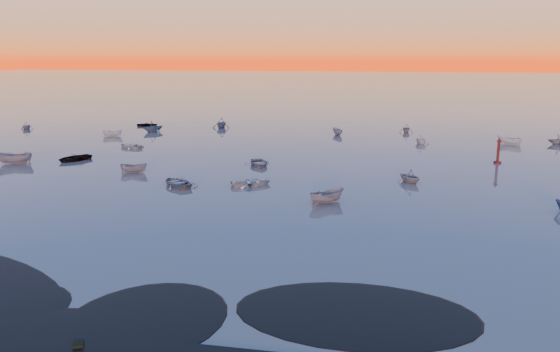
% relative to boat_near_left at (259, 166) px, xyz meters
% --- Properties ---
extents(ground, '(600.00, 600.00, 0.00)m').
position_rel_boat_near_left_xyz_m(ground, '(6.22, 59.88, 0.00)').
color(ground, '#635A52').
rests_on(ground, ground).
extents(mud_lobes, '(140.00, 6.00, 0.07)m').
position_rel_boat_near_left_xyz_m(mud_lobes, '(6.22, -41.12, 0.01)').
color(mud_lobes, black).
rests_on(mud_lobes, ground).
extents(moored_fleet, '(124.00, 58.00, 1.20)m').
position_rel_boat_near_left_xyz_m(moored_fleet, '(6.22, 12.88, 0.00)').
color(moored_fleet, silver).
rests_on(moored_fleet, ground).
extents(boat_near_left, '(4.93, 3.55, 1.14)m').
position_rel_boat_near_left_xyz_m(boat_near_left, '(0.00, 0.00, 0.00)').
color(boat_near_left, slate).
rests_on(boat_near_left, ground).
extents(boat_near_center, '(3.70, 3.96, 1.32)m').
position_rel_boat_near_left_xyz_m(boat_near_center, '(10.34, -16.12, 0.00)').
color(boat_near_center, slate).
rests_on(boat_near_center, ground).
extents(boat_near_right, '(3.46, 3.25, 1.15)m').
position_rel_boat_near_left_xyz_m(boat_near_right, '(18.47, -5.86, 0.00)').
color(boat_near_right, slate).
rests_on(boat_near_right, ground).
extents(channel_marker, '(0.97, 0.97, 3.43)m').
position_rel_boat_near_left_xyz_m(channel_marker, '(30.16, 7.35, 1.36)').
color(channel_marker, '#43100E').
rests_on(channel_marker, ground).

